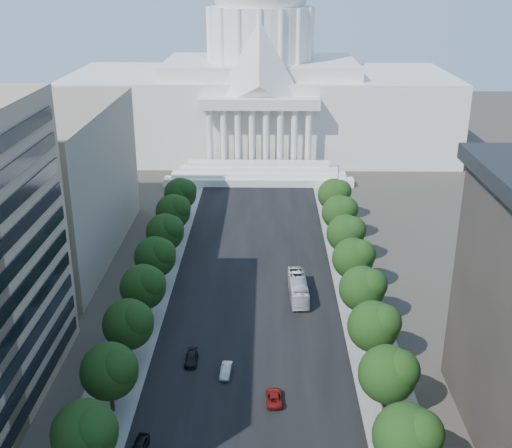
# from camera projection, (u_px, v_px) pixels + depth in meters

# --- Properties ---
(road_asphalt) EXTENTS (30.00, 260.00, 0.01)m
(road_asphalt) POSITION_uv_depth(u_px,v_px,m) (254.00, 274.00, 124.24)
(road_asphalt) COLOR black
(road_asphalt) RESTS_ON ground
(sidewalk_left) EXTENTS (8.00, 260.00, 0.02)m
(sidewalk_left) POSITION_uv_depth(u_px,v_px,m) (157.00, 273.00, 124.55)
(sidewalk_left) COLOR gray
(sidewalk_left) RESTS_ON ground
(sidewalk_right) EXTENTS (8.00, 260.00, 0.02)m
(sidewalk_right) POSITION_uv_depth(u_px,v_px,m) (352.00, 275.00, 123.93)
(sidewalk_right) COLOR gray
(sidewalk_right) RESTS_ON ground
(capitol) EXTENTS (120.00, 56.00, 73.00)m
(capitol) POSITION_uv_depth(u_px,v_px,m) (260.00, 89.00, 205.33)
(capitol) COLOR white
(capitol) RESTS_ON ground
(office_block_left_far) EXTENTS (38.00, 52.00, 30.00)m
(office_block_left_far) POSITION_uv_depth(u_px,v_px,m) (17.00, 183.00, 128.88)
(office_block_left_far) COLOR gray
(office_block_left_far) RESTS_ON ground
(tree_l_c) EXTENTS (7.79, 7.60, 9.97)m
(tree_l_c) POSITION_uv_depth(u_px,v_px,m) (87.00, 432.00, 71.71)
(tree_l_c) COLOR #33261C
(tree_l_c) RESTS_ON ground
(tree_l_d) EXTENTS (7.79, 7.60, 9.97)m
(tree_l_d) POSITION_uv_depth(u_px,v_px,m) (111.00, 370.00, 82.88)
(tree_l_d) COLOR #33261C
(tree_l_d) RESTS_ON ground
(tree_l_e) EXTENTS (7.79, 7.60, 9.97)m
(tree_l_e) POSITION_uv_depth(u_px,v_px,m) (130.00, 323.00, 94.06)
(tree_l_e) COLOR #33261C
(tree_l_e) RESTS_ON ground
(tree_l_f) EXTENTS (7.79, 7.60, 9.97)m
(tree_l_f) POSITION_uv_depth(u_px,v_px,m) (145.00, 286.00, 105.23)
(tree_l_f) COLOR #33261C
(tree_l_f) RESTS_ON ground
(tree_l_g) EXTENTS (7.79, 7.60, 9.97)m
(tree_l_g) POSITION_uv_depth(u_px,v_px,m) (157.00, 256.00, 116.41)
(tree_l_g) COLOR #33261C
(tree_l_g) RESTS_ON ground
(tree_l_h) EXTENTS (7.79, 7.60, 9.97)m
(tree_l_h) POSITION_uv_depth(u_px,v_px,m) (166.00, 231.00, 127.59)
(tree_l_h) COLOR #33261C
(tree_l_h) RESTS_ON ground
(tree_l_i) EXTENTS (7.79, 7.60, 9.97)m
(tree_l_i) POSITION_uv_depth(u_px,v_px,m) (175.00, 211.00, 138.76)
(tree_l_i) COLOR #33261C
(tree_l_i) RESTS_ON ground
(tree_l_j) EXTENTS (7.79, 7.60, 9.97)m
(tree_l_j) POSITION_uv_depth(u_px,v_px,m) (182.00, 193.00, 149.94)
(tree_l_j) COLOR #33261C
(tree_l_j) RESTS_ON ground
(tree_r_c) EXTENTS (7.79, 7.60, 9.97)m
(tree_r_c) POSITION_uv_depth(u_px,v_px,m) (410.00, 436.00, 71.12)
(tree_r_c) COLOR #33261C
(tree_r_c) RESTS_ON ground
(tree_r_d) EXTENTS (7.79, 7.60, 9.97)m
(tree_r_d) POSITION_uv_depth(u_px,v_px,m) (390.00, 373.00, 82.29)
(tree_r_d) COLOR #33261C
(tree_r_d) RESTS_ON ground
(tree_r_e) EXTENTS (7.79, 7.60, 9.97)m
(tree_r_e) POSITION_uv_depth(u_px,v_px,m) (376.00, 325.00, 93.47)
(tree_r_e) COLOR #33261C
(tree_r_e) RESTS_ON ground
(tree_r_f) EXTENTS (7.79, 7.60, 9.97)m
(tree_r_f) POSITION_uv_depth(u_px,v_px,m) (364.00, 288.00, 104.64)
(tree_r_f) COLOR #33261C
(tree_r_f) RESTS_ON ground
(tree_r_g) EXTENTS (7.79, 7.60, 9.97)m
(tree_r_g) POSITION_uv_depth(u_px,v_px,m) (355.00, 257.00, 115.82)
(tree_r_g) COLOR #33261C
(tree_r_g) RESTS_ON ground
(tree_r_h) EXTENTS (7.79, 7.60, 9.97)m
(tree_r_h) POSITION_uv_depth(u_px,v_px,m) (347.00, 233.00, 127.00)
(tree_r_h) COLOR #33261C
(tree_r_h) RESTS_ON ground
(tree_r_i) EXTENTS (7.79, 7.60, 9.97)m
(tree_r_i) POSITION_uv_depth(u_px,v_px,m) (341.00, 212.00, 138.17)
(tree_r_i) COLOR #33261C
(tree_r_i) RESTS_ON ground
(tree_r_j) EXTENTS (7.79, 7.60, 9.97)m
(tree_r_j) POSITION_uv_depth(u_px,v_px,m) (335.00, 194.00, 149.35)
(tree_r_j) COLOR #33261C
(tree_r_j) RESTS_ON ground
(streetlight_b) EXTENTS (2.61, 0.44, 9.00)m
(streetlight_b) POSITION_uv_depth(u_px,v_px,m) (425.00, 445.00, 70.57)
(streetlight_b) COLOR gray
(streetlight_b) RESTS_ON ground
(streetlight_c) EXTENTS (2.61, 0.44, 9.00)m
(streetlight_c) POSITION_uv_depth(u_px,v_px,m) (386.00, 328.00, 93.85)
(streetlight_c) COLOR gray
(streetlight_c) RESTS_ON ground
(streetlight_d) EXTENTS (2.61, 0.44, 9.00)m
(streetlight_d) POSITION_uv_depth(u_px,v_px,m) (363.00, 258.00, 117.14)
(streetlight_d) COLOR gray
(streetlight_d) RESTS_ON ground
(streetlight_e) EXTENTS (2.61, 0.44, 9.00)m
(streetlight_e) POSITION_uv_depth(u_px,v_px,m) (347.00, 211.00, 140.42)
(streetlight_e) COLOR gray
(streetlight_e) RESTS_ON ground
(streetlight_f) EXTENTS (2.61, 0.44, 9.00)m
(streetlight_f) POSITION_uv_depth(u_px,v_px,m) (336.00, 177.00, 163.70)
(streetlight_f) COLOR gray
(streetlight_f) RESTS_ON ground
(car_dark_a) EXTENTS (2.09, 4.41, 1.46)m
(car_dark_a) POSITION_uv_depth(u_px,v_px,m) (140.00, 446.00, 77.87)
(car_dark_a) COLOR black
(car_dark_a) RESTS_ON ground
(car_silver) EXTENTS (1.74, 4.21, 1.36)m
(car_silver) POSITION_uv_depth(u_px,v_px,m) (226.00, 370.00, 92.82)
(car_silver) COLOR #B5B8BD
(car_silver) RESTS_ON ground
(car_red) EXTENTS (2.36, 4.77, 1.30)m
(car_red) POSITION_uv_depth(u_px,v_px,m) (274.00, 397.00, 86.97)
(car_red) COLOR maroon
(car_red) RESTS_ON ground
(car_dark_b) EXTENTS (1.81, 4.41, 1.28)m
(car_dark_b) POSITION_uv_depth(u_px,v_px,m) (191.00, 359.00, 95.69)
(car_dark_b) COLOR black
(car_dark_b) RESTS_ON ground
(city_bus) EXTENTS (3.42, 12.61, 3.48)m
(city_bus) POSITION_uv_depth(u_px,v_px,m) (298.00, 288.00, 114.96)
(city_bus) COLOR silver
(city_bus) RESTS_ON ground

